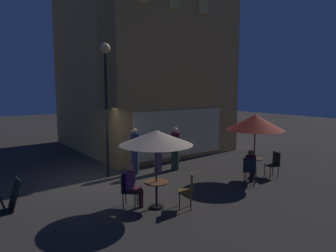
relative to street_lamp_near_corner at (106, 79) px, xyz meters
name	(u,v)px	position (x,y,z in m)	size (l,w,h in m)	color
ground_plane	(97,181)	(-0.56, -0.32, -3.60)	(60.00, 60.00, 0.00)	#342F2B
cafe_building	(131,59)	(2.77, 3.12, 1.10)	(6.94, 8.30, 9.41)	tan
street_lamp_near_corner	(106,79)	(0.00, 0.00, 0.00)	(0.38, 0.38, 4.87)	black
menu_sandwich_board	(7,196)	(-3.57, -1.43, -3.17)	(0.65, 0.57, 0.83)	black
cafe_table_0	(254,165)	(4.18, -3.36, -3.08)	(0.65, 0.65, 0.75)	black
cafe_table_1	(156,190)	(-0.21, -3.57, -3.08)	(0.67, 0.67, 0.74)	black
patio_umbrella_0	(255,123)	(4.18, -3.36, -1.54)	(2.06, 2.06, 2.34)	black
patio_umbrella_1	(156,138)	(-0.21, -3.57, -1.65)	(1.99, 1.99, 2.15)	black
cafe_chair_0	(250,169)	(3.45, -3.77, -3.03)	(0.58, 0.58, 0.94)	black
cafe_chair_1	(274,162)	(4.96, -3.66, -3.04)	(0.54, 0.54, 0.94)	#252724
cafe_chair_2	(127,187)	(-0.84, -3.02, -3.04)	(0.58, 0.58, 0.95)	black
cafe_chair_3	(189,187)	(0.49, -4.10, -3.02)	(0.54, 0.54, 0.98)	brown
patron_seated_0	(251,164)	(3.58, -3.70, -2.92)	(0.54, 0.49, 1.19)	black
patron_seated_1	(132,183)	(-0.72, -3.12, -2.90)	(0.49, 0.48, 1.23)	#471F25
patron_standing_2	(158,152)	(1.74, -0.75, -2.75)	(0.34, 0.34, 1.69)	#57425E
patron_standing_3	(175,149)	(2.60, -0.72, -2.74)	(0.37, 0.37, 1.72)	#2C4330
patron_standing_4	(135,151)	(0.97, -0.32, -2.70)	(0.32, 0.32, 1.77)	#2B3453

